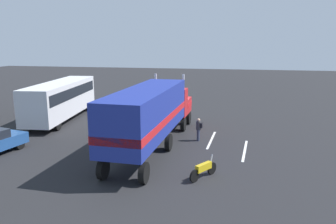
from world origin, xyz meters
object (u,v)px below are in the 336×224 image
semi_truck (152,111)px  parked_bus (61,97)px  person_bystander (199,129)px  motorcycle (204,169)px

semi_truck → parked_bus: size_ratio=1.27×
semi_truck → person_bystander: bearing=-49.2°
person_bystander → semi_truck: bearing=130.8°
motorcycle → parked_bus: bearing=52.3°
semi_truck → parked_bus: semi_truck is taller
semi_truck → motorcycle: (-4.17, -3.75, -2.04)m
semi_truck → motorcycle: 5.97m
person_bystander → parked_bus: (4.14, 12.85, 1.17)m
semi_truck → person_bystander: (2.40, -2.77, -1.63)m
person_bystander → motorcycle: person_bystander is taller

